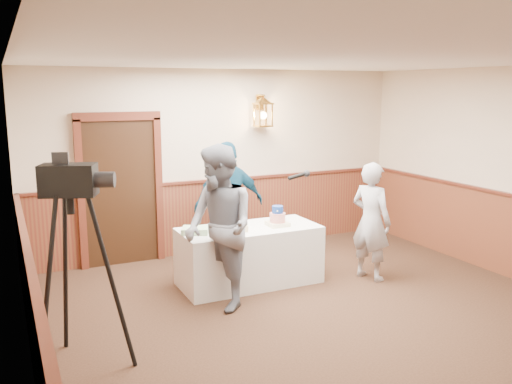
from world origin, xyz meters
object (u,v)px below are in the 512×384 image
(sheet_cake_yellow, at_px, (232,227))
(tv_camera_rig, at_px, (75,280))
(interviewer, at_px, (219,228))
(display_table, at_px, (249,255))
(baker, at_px, (371,221))
(tiered_cake, at_px, (277,218))
(assistant_p, at_px, (229,204))
(sheet_cake_green, at_px, (195,230))

(sheet_cake_yellow, height_order, tv_camera_rig, tv_camera_rig)
(interviewer, bearing_deg, display_table, 124.73)
(display_table, distance_m, sheet_cake_yellow, 0.49)
(sheet_cake_yellow, xyz_separation_m, baker, (1.79, -0.50, -0.00))
(baker, relative_size, tv_camera_rig, 0.84)
(tiered_cake, height_order, interviewer, interviewer)
(display_table, xyz_separation_m, tv_camera_rig, (-2.31, -1.33, 0.47))
(tiered_cake, bearing_deg, baker, -20.90)
(sheet_cake_yellow, height_order, assistant_p, assistant_p)
(display_table, relative_size, sheet_cake_yellow, 4.78)
(interviewer, distance_m, assistant_p, 1.52)
(display_table, relative_size, tiered_cake, 6.81)
(assistant_p, bearing_deg, sheet_cake_yellow, 66.95)
(tiered_cake, bearing_deg, sheet_cake_green, 174.66)
(assistant_p, relative_size, tv_camera_rig, 0.95)
(sheet_cake_yellow, relative_size, assistant_p, 0.21)
(display_table, xyz_separation_m, sheet_cake_green, (-0.72, 0.03, 0.41))
(interviewer, bearing_deg, sheet_cake_green, -178.39)
(tv_camera_rig, bearing_deg, sheet_cake_green, 61.86)
(tiered_cake, height_order, tv_camera_rig, tv_camera_rig)
(tiered_cake, bearing_deg, sheet_cake_yellow, 175.15)
(sheet_cake_yellow, distance_m, interviewer, 0.68)
(assistant_p, bearing_deg, sheet_cake_green, 42.57)
(display_table, height_order, interviewer, interviewer)
(interviewer, xyz_separation_m, tv_camera_rig, (-1.68, -0.77, -0.11))
(interviewer, height_order, assistant_p, interviewer)
(sheet_cake_yellow, height_order, sheet_cake_green, sheet_cake_yellow)
(sheet_cake_green, bearing_deg, display_table, -2.28)
(display_table, distance_m, tv_camera_rig, 2.71)
(interviewer, distance_m, tv_camera_rig, 1.85)
(tiered_cake, relative_size, interviewer, 0.14)
(sheet_cake_green, bearing_deg, sheet_cake_yellow, -6.01)
(sheet_cake_green, height_order, tv_camera_rig, tv_camera_rig)
(sheet_cake_yellow, bearing_deg, interviewer, -124.87)
(baker, bearing_deg, tiered_cake, 50.04)
(sheet_cake_yellow, xyz_separation_m, tv_camera_rig, (-2.05, -1.31, 0.05))
(sheet_cake_yellow, relative_size, sheet_cake_green, 1.17)
(display_table, relative_size, baker, 1.14)
(baker, bearing_deg, display_table, 52.30)
(display_table, bearing_deg, baker, -18.65)
(display_table, bearing_deg, tv_camera_rig, -150.06)
(baker, bearing_deg, assistant_p, 29.29)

